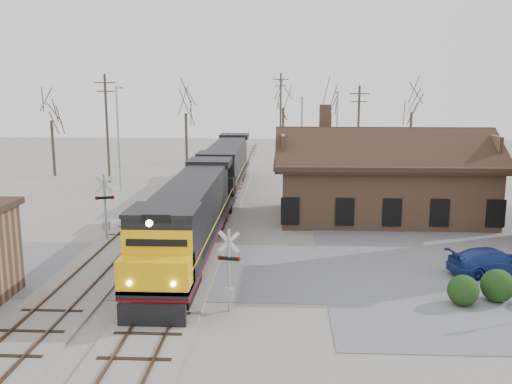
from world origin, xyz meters
The scene contains 24 objects.
ground centered at (0.00, 0.00, 0.00)m, with size 140.00×140.00×0.00m, color gray.
road centered at (0.00, 0.00, 0.01)m, with size 60.00×9.00×0.03m, color slate.
parking_lot centered at (18.00, 4.00, 0.02)m, with size 22.00×26.00×0.03m, color slate.
track_main centered at (0.00, 15.00, 0.07)m, with size 3.40×90.00×0.24m.
track_siding centered at (-4.50, 15.00, 0.07)m, with size 3.40×90.00×0.24m.
depot centered at (11.99, 12.00, 2.41)m, with size 15.20×9.31×7.90m.
locomotive_lead centered at (0.00, 1.80, 2.25)m, with size 2.89×19.33×4.29m.
locomotive_trailing centered at (0.00, 21.41, 2.25)m, with size 2.89×19.33×4.06m.
crossbuck_near centered at (2.85, -5.38, 1.69)m, with size 1.00×0.30×3.54m.
crossbuck_far centered at (-5.64, 5.11, 1.91)m, with size 1.14×0.41×4.08m.
parked_car centered at (15.55, -0.12, 0.66)m, with size 1.85×4.55×1.32m, color navy.
hedge_a centered at (12.81, -4.26, 0.67)m, with size 1.34×1.34×1.34m, color #183210.
hedge_b centered at (14.44, -3.74, 0.72)m, with size 1.45×1.45×1.45m, color #183210.
streetlight_a centered at (-9.28, 20.93, 5.12)m, with size 0.25×2.04×9.17m.
streetlight_b centered at (6.68, 24.97, 4.62)m, with size 0.25×2.04×8.19m.
streetlight_c centered at (10.58, 32.32, 4.82)m, with size 0.25×2.04×8.58m.
utility_pole_a centered at (-11.68, 25.44, 5.35)m, with size 2.00×0.24×10.24m.
utility_pole_b centered at (4.60, 45.67, 5.56)m, with size 2.00×0.24×10.65m.
utility_pole_c centered at (12.60, 30.64, 4.80)m, with size 2.00×0.24×9.15m.
tree_a centered at (-18.53, 29.11, 6.59)m, with size 3.78×3.78×9.26m.
tree_b centered at (-6.43, 38.70, 6.88)m, with size 3.95×3.95×9.67m.
tree_c centered at (4.93, 47.27, 7.26)m, with size 4.17×4.17×10.21m.
tree_d centered at (10.56, 40.87, 6.88)m, with size 3.94×3.94×9.66m.
tree_e centered at (20.07, 40.68, 7.01)m, with size 4.02×4.02×9.85m.
Camera 1 is at (5.07, -27.85, 9.42)m, focal length 40.00 mm.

